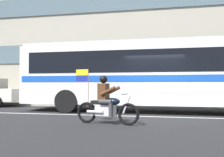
{
  "coord_description": "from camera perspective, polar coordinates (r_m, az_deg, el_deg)",
  "views": [
    {
      "loc": [
        0.48,
        -10.77,
        1.25
      ],
      "look_at": [
        -1.59,
        -1.01,
        1.51
      ],
      "focal_mm": 40.81,
      "sensor_mm": 36.0,
      "label": 1
    }
  ],
  "objects": [
    {
      "name": "office_building_facade",
      "position": [
        18.58,
        10.39,
        10.79
      ],
      "size": [
        28.0,
        0.89,
        10.36
      ],
      "color": "gray",
      "rests_on": "ground_plane"
    },
    {
      "name": "motorcycle_with_rider",
      "position": [
        8.21,
        -1.3,
        -5.56
      ],
      "size": [
        2.17,
        0.7,
        1.78
      ],
      "color": "black",
      "rests_on": "ground_plane"
    },
    {
      "name": "lane_center_stripe",
      "position": [
        10.26,
        9.29,
        -8.44
      ],
      "size": [
        26.6,
        0.14,
        0.01
      ],
      "primitive_type": "cube",
      "color": "silver",
      "rests_on": "ground_plane"
    },
    {
      "name": "ground_plane",
      "position": [
        10.85,
        9.44,
        -8.07
      ],
      "size": [
        60.0,
        60.0,
        0.0
      ],
      "primitive_type": "plane",
      "color": "black"
    },
    {
      "name": "transit_bus",
      "position": [
        12.0,
        9.08,
        1.57
      ],
      "size": [
        12.26,
        2.75,
        3.22
      ],
      "color": "silver",
      "rests_on": "ground_plane"
    },
    {
      "name": "sidewalk_curb",
      "position": [
        15.92,
        10.25,
        -5.68
      ],
      "size": [
        28.0,
        3.8,
        0.15
      ],
      "primitive_type": "cube",
      "color": "#A39E93",
      "rests_on": "ground_plane"
    }
  ]
}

